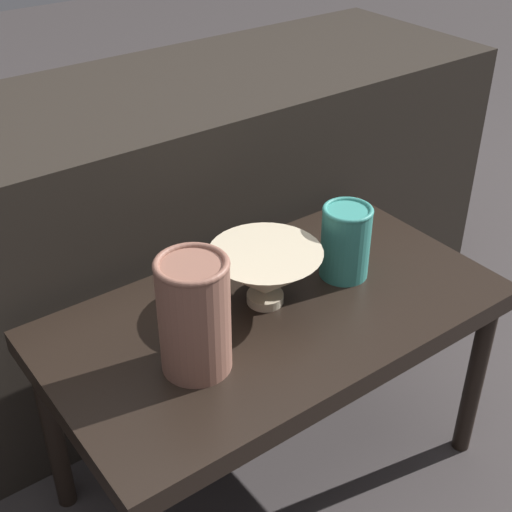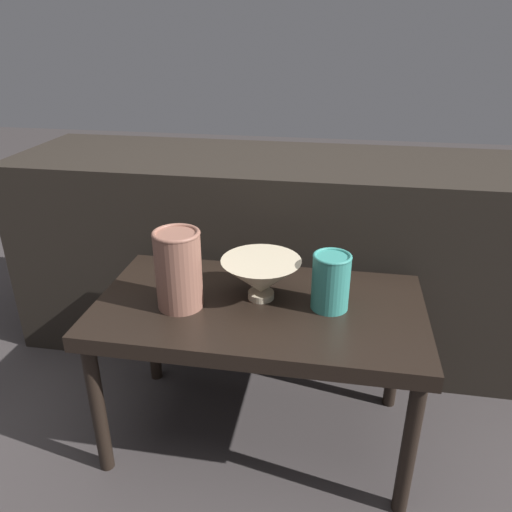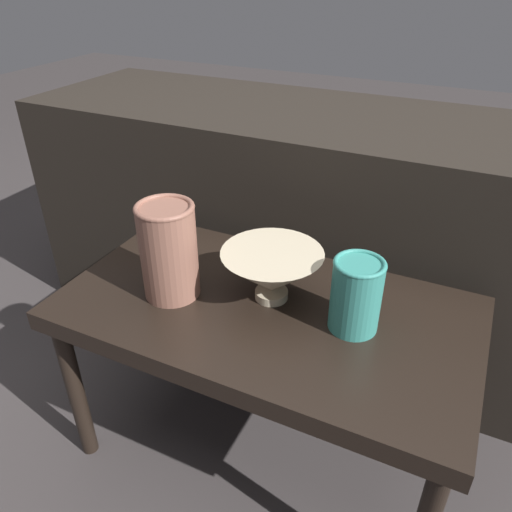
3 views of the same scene
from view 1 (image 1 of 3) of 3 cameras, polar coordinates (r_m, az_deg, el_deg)
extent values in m
plane|color=#383333|center=(1.53, 1.28, -16.85)|extent=(8.00, 8.00, 0.00)
cube|color=black|center=(1.26, 1.50, -5.01)|extent=(0.80, 0.44, 0.04)
cylinder|color=black|center=(1.51, 17.09, -9.42)|extent=(0.04, 0.04, 0.38)
cylinder|color=black|center=(1.39, -15.91, -13.41)|extent=(0.04, 0.04, 0.38)
cylinder|color=black|center=(1.69, 7.47, -2.94)|extent=(0.04, 0.04, 0.38)
cube|color=black|center=(1.66, -9.42, 1.86)|extent=(1.77, 0.50, 0.65)
cylinder|color=#C1B293|center=(1.25, 0.62, -3.40)|extent=(0.07, 0.07, 0.02)
cone|color=#C1B293|center=(1.22, 0.63, -1.43)|extent=(0.20, 0.20, 0.09)
cylinder|color=brown|center=(1.07, -4.95, -4.88)|extent=(0.11, 0.11, 0.19)
torus|color=brown|center=(1.02, -5.20, -0.67)|extent=(0.11, 0.11, 0.01)
cylinder|color=teal|center=(1.31, 7.17, 1.06)|extent=(0.09, 0.09, 0.14)
torus|color=teal|center=(1.27, 7.38, 3.66)|extent=(0.09, 0.09, 0.01)
camera|label=2|loc=(0.84, 70.59, 2.09)|focal=35.00mm
camera|label=3|loc=(0.95, 49.79, 11.91)|focal=35.00mm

